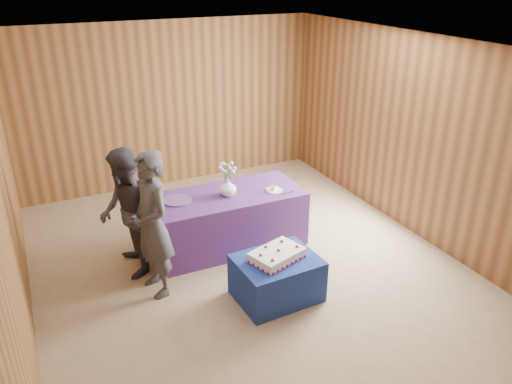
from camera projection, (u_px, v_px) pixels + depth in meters
ground at (246, 266)px, 6.30m from camera, size 6.00×6.00×0.00m
room_shell at (245, 129)px, 5.55m from camera, size 5.04×6.04×2.72m
cake_table at (277, 278)px, 5.61m from camera, size 0.93×0.74×0.50m
serving_table at (227, 220)px, 6.62m from camera, size 2.01×0.93×0.75m
sheet_cake at (277, 255)px, 5.50m from camera, size 0.68×0.56×0.14m
vase at (228, 187)px, 6.39m from camera, size 0.24×0.24×0.23m
flower_spray at (227, 168)px, 6.28m from camera, size 0.23×0.24×0.18m
platter at (177, 200)px, 6.28m from camera, size 0.39×0.39×0.02m
plate at (274, 190)px, 6.57m from camera, size 0.27×0.27×0.01m
cake_slice at (274, 188)px, 6.55m from camera, size 0.08×0.08×0.08m
knife at (285, 194)px, 6.48m from camera, size 0.26×0.05×0.00m
guest_left at (152, 225)px, 5.48m from camera, size 0.51×0.68×1.71m
guest_right at (127, 214)px, 5.86m from camera, size 0.65×0.81×1.59m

